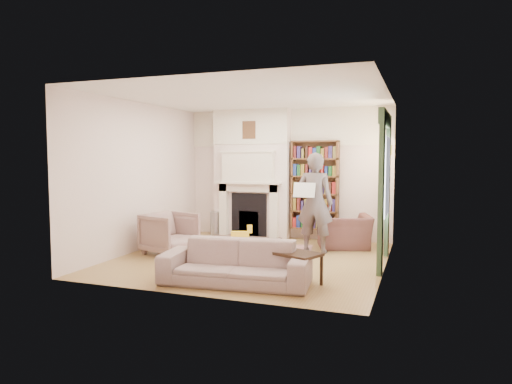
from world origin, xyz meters
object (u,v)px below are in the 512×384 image
at_px(man_reading, 315,203).
at_px(rocking_horse, 240,237).
at_px(armchair_left, 170,233).
at_px(coffee_table, 295,268).
at_px(armchair_reading, 344,231).
at_px(sofa, 236,263).
at_px(paraffin_heater, 215,223).
at_px(bookcase, 315,185).

relative_size(man_reading, rocking_horse, 3.43).
bearing_deg(armchair_left, man_reading, -51.86).
bearing_deg(armchair_left, coffee_table, -97.39).
xyz_separation_m(armchair_reading, coffee_table, (-0.25, -2.76, -0.10)).
bearing_deg(armchair_left, rocking_horse, -39.37).
relative_size(coffee_table, rocking_horse, 1.29).
xyz_separation_m(sofa, paraffin_heater, (-1.92, 3.46, -0.03)).
relative_size(bookcase, paraffin_heater, 3.36).
bearing_deg(sofa, bookcase, 79.33).
distance_m(bookcase, armchair_reading, 1.28).
xyz_separation_m(bookcase, armchair_left, (-2.20, -2.25, -0.80)).
xyz_separation_m(armchair_left, paraffin_heater, (-0.02, 2.03, -0.10)).
distance_m(bookcase, man_reading, 1.28).
bearing_deg(armchair_left, armchair_reading, -45.29).
bearing_deg(paraffin_heater, sofa, -60.97).
bearing_deg(armchair_reading, sofa, 53.43).
relative_size(bookcase, coffee_table, 2.64).
distance_m(sofa, man_reading, 2.59).
distance_m(man_reading, paraffin_heater, 2.77).
bearing_deg(sofa, coffee_table, 14.75).
height_order(armchair_left, rocking_horse, armchair_left).
height_order(bookcase, rocking_horse, bookcase).
bearing_deg(rocking_horse, bookcase, 32.12).
distance_m(man_reading, rocking_horse, 1.57).
relative_size(sofa, man_reading, 1.12).
relative_size(armchair_left, paraffin_heater, 1.51).
distance_m(armchair_left, coffee_table, 2.91).
height_order(coffee_table, rocking_horse, rocking_horse).
distance_m(armchair_reading, sofa, 3.22).
height_order(bookcase, armchair_reading, bookcase).
distance_m(bookcase, armchair_left, 3.24).
bearing_deg(bookcase, rocking_horse, -126.68).
distance_m(sofa, coffee_table, 0.83).
height_order(armchair_reading, coffee_table, armchair_reading).
height_order(armchair_reading, sofa, armchair_reading).
relative_size(armchair_reading, sofa, 0.48).
height_order(bookcase, armchair_left, bookcase).
bearing_deg(armchair_left, bookcase, -28.65).
xyz_separation_m(bookcase, armchair_reading, (0.72, -0.63, -0.85)).
xyz_separation_m(bookcase, rocking_horse, (-1.11, -1.49, -0.94)).
distance_m(sofa, paraffin_heater, 3.96).
bearing_deg(man_reading, armchair_reading, -126.96).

